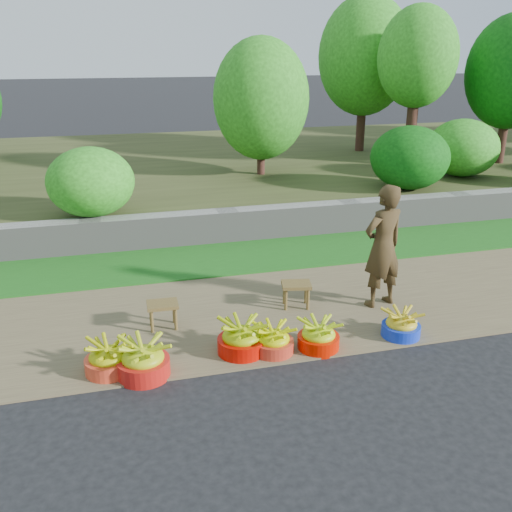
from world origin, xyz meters
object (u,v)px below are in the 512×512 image
object	(u,v)px
basin_b	(143,360)
basin_c	(241,339)
basin_a	(108,359)
stool_left	(163,308)
basin_d	(273,341)
basin_e	(318,336)
stool_right	(296,288)
vendor_woman	(383,246)
basin_f	(401,325)

from	to	relation	value
basin_b	basin_c	distance (m)	1.07
basin_a	stool_left	size ratio (longest dim) A/B	1.32
basin_d	basin_e	xyz separation A→B (m)	(0.51, -0.04, 0.00)
basin_c	stool_right	world-z (taller)	basin_c
vendor_woman	stool_right	bearing A→B (deg)	-25.94
basin_b	vendor_woman	size ratio (longest dim) A/B	0.34
basin_c	vendor_woman	world-z (taller)	vendor_woman
stool_right	stool_left	bearing A→B (deg)	-175.11
basin_a	basin_f	bearing A→B (deg)	-1.28
vendor_woman	basin_b	bearing A→B (deg)	1.80
basin_a	basin_c	world-z (taller)	basin_c
basin_c	stool_right	bearing A→B (deg)	44.99
stool_left	basin_a	bearing A→B (deg)	-127.78
basin_c	basin_a	bearing A→B (deg)	-178.48
stool_left	stool_right	xyz separation A→B (m)	(1.69, 0.14, 0.00)
basin_a	basin_b	world-z (taller)	basin_b
stool_right	vendor_woman	xyz separation A→B (m)	(1.05, -0.20, 0.53)
basin_f	stool_right	world-z (taller)	stool_right
basin_d	basin_f	size ratio (longest dim) A/B	1.01
basin_f	basin_b	bearing A→B (deg)	-178.50
basin_d	vendor_woman	distance (m)	1.96
basin_d	stool_left	bearing A→B (deg)	141.03
basin_d	stool_right	distance (m)	1.19
basin_a	vendor_woman	size ratio (longest dim) A/B	0.31
basin_a	stool_right	xyz separation A→B (m)	(2.33, 0.98, 0.11)
basin_a	stool_left	distance (m)	1.06
stool_right	basin_f	bearing A→B (deg)	-49.05
basin_e	stool_right	world-z (taller)	basin_e
stool_right	vendor_woman	world-z (taller)	vendor_woman
basin_e	stool_right	bearing A→B (deg)	84.60
basin_c	stool_right	xyz separation A→B (m)	(0.94, 0.94, 0.10)
basin_d	basin_e	size ratio (longest dim) A/B	0.97
basin_f	stool_right	size ratio (longest dim) A/B	1.06
stool_left	stool_right	world-z (taller)	stool_right
vendor_woman	basin_e	bearing A→B (deg)	21.73
basin_b	basin_d	bearing A→B (deg)	4.18
stool_left	stool_right	size ratio (longest dim) A/B	0.88
basin_d	stool_right	bearing A→B (deg)	59.34
basin_b	basin_d	distance (m)	1.40
basin_d	basin_e	world-z (taller)	basin_e
stool_left	vendor_woman	world-z (taller)	vendor_woman
stool_right	vendor_woman	bearing A→B (deg)	-10.93
basin_c	stool_left	distance (m)	1.10
basin_a	basin_f	distance (m)	3.24
basin_b	basin_a	bearing A→B (deg)	156.23
basin_a	stool_right	bearing A→B (deg)	22.67
basin_b	basin_c	xyz separation A→B (m)	(1.06, 0.19, -0.00)
basin_e	vendor_woman	xyz separation A→B (m)	(1.15, 0.86, 0.65)
basin_c	stool_left	bearing A→B (deg)	133.48
basin_a	stool_right	world-z (taller)	basin_a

